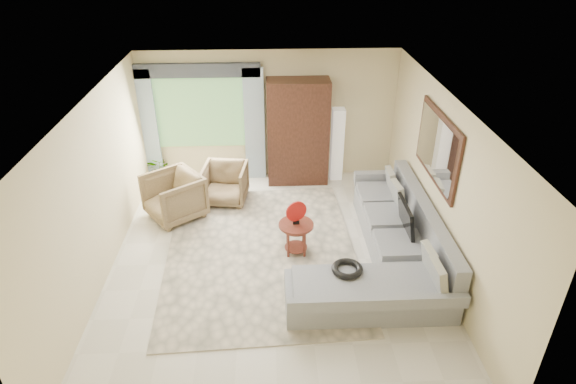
{
  "coord_description": "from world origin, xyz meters",
  "views": [
    {
      "loc": [
        -0.04,
        -6.06,
        4.68
      ],
      "look_at": [
        0.25,
        0.35,
        1.05
      ],
      "focal_mm": 30.0,
      "sensor_mm": 36.0,
      "label": 1
    }
  ],
  "objects_px": {
    "coffee_table": "(296,238)",
    "armchair_right": "(225,184)",
    "tv_screen": "(406,217)",
    "armoire": "(298,132)",
    "floor_lamp": "(337,144)",
    "sectional_sofa": "(390,250)",
    "potted_plant": "(160,168)",
    "armchair_left": "(174,197)"
  },
  "relations": [
    {
      "from": "armchair_left",
      "to": "tv_screen",
      "type": "bearing_deg",
      "value": 33.84
    },
    {
      "from": "coffee_table",
      "to": "armchair_left",
      "type": "xyz_separation_m",
      "value": [
        -2.1,
        1.19,
        0.12
      ]
    },
    {
      "from": "floor_lamp",
      "to": "armchair_right",
      "type": "bearing_deg",
      "value": -158.84
    },
    {
      "from": "potted_plant",
      "to": "armoire",
      "type": "xyz_separation_m",
      "value": [
        2.8,
        -0.12,
        0.79
      ]
    },
    {
      "from": "floor_lamp",
      "to": "sectional_sofa",
      "type": "bearing_deg",
      "value": -81.67
    },
    {
      "from": "sectional_sofa",
      "to": "armchair_right",
      "type": "distance_m",
      "value": 3.38
    },
    {
      "from": "armchair_right",
      "to": "armoire",
      "type": "xyz_separation_m",
      "value": [
        1.41,
        0.8,
        0.68
      ]
    },
    {
      "from": "armchair_left",
      "to": "sectional_sofa",
      "type": "bearing_deg",
      "value": 29.0
    },
    {
      "from": "sectional_sofa",
      "to": "potted_plant",
      "type": "distance_m",
      "value": 5.04
    },
    {
      "from": "sectional_sofa",
      "to": "floor_lamp",
      "type": "distance_m",
      "value": 3.03
    },
    {
      "from": "coffee_table",
      "to": "armoire",
      "type": "relative_size",
      "value": 0.26
    },
    {
      "from": "coffee_table",
      "to": "armchair_right",
      "type": "bearing_deg",
      "value": 125.81
    },
    {
      "from": "armoire",
      "to": "floor_lamp",
      "type": "distance_m",
      "value": 0.86
    },
    {
      "from": "coffee_table",
      "to": "armchair_right",
      "type": "relative_size",
      "value": 0.68
    },
    {
      "from": "coffee_table",
      "to": "floor_lamp",
      "type": "height_order",
      "value": "floor_lamp"
    },
    {
      "from": "sectional_sofa",
      "to": "floor_lamp",
      "type": "xyz_separation_m",
      "value": [
        -0.43,
        2.96,
        0.47
      ]
    },
    {
      "from": "potted_plant",
      "to": "floor_lamp",
      "type": "distance_m",
      "value": 3.64
    },
    {
      "from": "armchair_right",
      "to": "armoire",
      "type": "distance_m",
      "value": 1.76
    },
    {
      "from": "sectional_sofa",
      "to": "coffee_table",
      "type": "distance_m",
      "value": 1.46
    },
    {
      "from": "potted_plant",
      "to": "armoire",
      "type": "distance_m",
      "value": 2.91
    },
    {
      "from": "armchair_left",
      "to": "potted_plant",
      "type": "xyz_separation_m",
      "value": [
        -0.53,
        1.44,
        -0.15
      ]
    },
    {
      "from": "potted_plant",
      "to": "armoire",
      "type": "relative_size",
      "value": 0.25
    },
    {
      "from": "armchair_left",
      "to": "potted_plant",
      "type": "distance_m",
      "value": 1.54
    },
    {
      "from": "sectional_sofa",
      "to": "tv_screen",
      "type": "relative_size",
      "value": 4.68
    },
    {
      "from": "armchair_left",
      "to": "armoire",
      "type": "distance_m",
      "value": 2.71
    },
    {
      "from": "tv_screen",
      "to": "coffee_table",
      "type": "xyz_separation_m",
      "value": [
        -1.68,
        0.14,
        -0.43
      ]
    },
    {
      "from": "sectional_sofa",
      "to": "coffee_table",
      "type": "height_order",
      "value": "sectional_sofa"
    },
    {
      "from": "armchair_left",
      "to": "floor_lamp",
      "type": "distance_m",
      "value": 3.39
    },
    {
      "from": "sectional_sofa",
      "to": "armoire",
      "type": "relative_size",
      "value": 1.65
    },
    {
      "from": "potted_plant",
      "to": "armchair_left",
      "type": "bearing_deg",
      "value": -69.94
    },
    {
      "from": "tv_screen",
      "to": "armchair_left",
      "type": "distance_m",
      "value": 4.02
    },
    {
      "from": "armoire",
      "to": "floor_lamp",
      "type": "height_order",
      "value": "armoire"
    },
    {
      "from": "sectional_sofa",
      "to": "coffee_table",
      "type": "xyz_separation_m",
      "value": [
        -1.41,
        0.39,
        0.01
      ]
    },
    {
      "from": "armoire",
      "to": "floor_lamp",
      "type": "bearing_deg",
      "value": 4.29
    },
    {
      "from": "sectional_sofa",
      "to": "armchair_left",
      "type": "xyz_separation_m",
      "value": [
        -3.51,
        1.58,
        0.13
      ]
    },
    {
      "from": "sectional_sofa",
      "to": "armchair_left",
      "type": "relative_size",
      "value": 3.79
    },
    {
      "from": "coffee_table",
      "to": "sectional_sofa",
      "type": "bearing_deg",
      "value": -15.44
    },
    {
      "from": "coffee_table",
      "to": "armchair_left",
      "type": "distance_m",
      "value": 2.41
    },
    {
      "from": "tv_screen",
      "to": "floor_lamp",
      "type": "bearing_deg",
      "value": 104.5
    },
    {
      "from": "tv_screen",
      "to": "coffee_table",
      "type": "relative_size",
      "value": 1.34
    },
    {
      "from": "sectional_sofa",
      "to": "potted_plant",
      "type": "bearing_deg",
      "value": 143.25
    },
    {
      "from": "sectional_sofa",
      "to": "floor_lamp",
      "type": "bearing_deg",
      "value": 98.33
    }
  ]
}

